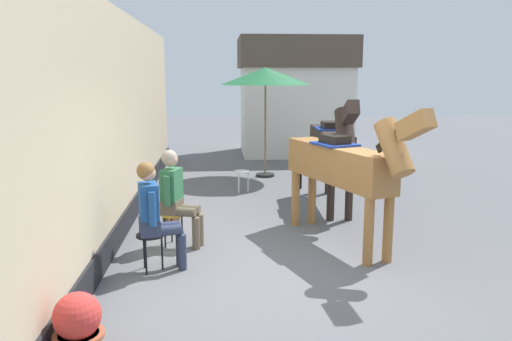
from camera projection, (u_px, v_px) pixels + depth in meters
name	position (u px, v px, depth m)	size (l,w,h in m)	color
ground_plane	(270.00, 208.00, 9.34)	(40.00, 40.00, 0.00)	slate
pub_facade_wall	(108.00, 136.00, 7.40)	(0.34, 14.00, 3.40)	#CCB793
distant_cottage	(295.00, 95.00, 15.44)	(3.40, 2.60, 3.50)	silver
seated_visitor_near	(154.00, 211.00, 6.23)	(0.61, 0.48, 1.39)	black
seated_visitor_far	(176.00, 193.00, 7.14)	(0.61, 0.48, 1.39)	gold
saddled_horse_near	(343.00, 165.00, 7.14)	(1.29, 2.86, 2.06)	#9E6B38
saddled_horse_far	(332.00, 145.00, 9.17)	(0.52, 3.00, 2.06)	#2D231E
flower_planter_near	(78.00, 328.00, 4.26)	(0.43, 0.43, 0.64)	#A85638
cafe_parasol	(265.00, 77.00, 11.77)	(2.10, 2.10, 2.58)	black
spare_stool_white	(242.00, 174.00, 10.48)	(0.32, 0.32, 0.46)	white
satchel_bag	(171.00, 219.00, 8.27)	(0.28, 0.12, 0.20)	brown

